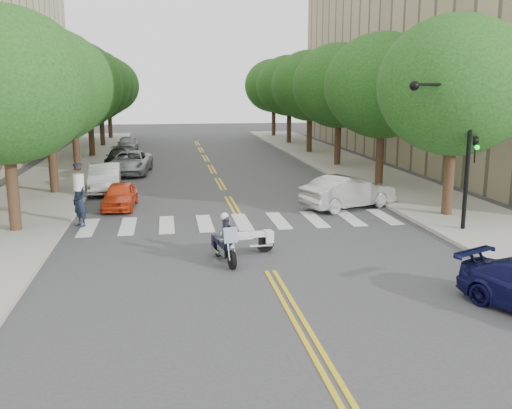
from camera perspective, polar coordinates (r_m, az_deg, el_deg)
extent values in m
plane|color=#38383A|center=(17.52, 1.43, -6.69)|extent=(140.00, 140.00, 0.00)
cube|color=#9E9991|center=(39.26, -18.41, 3.17)|extent=(5.00, 60.00, 0.15)
cube|color=#9E9991|center=(40.70, 9.05, 3.91)|extent=(5.00, 60.00, 0.15)
cylinder|color=#382316|center=(23.40, -23.14, 1.27)|extent=(0.44, 0.44, 3.32)
ellipsoid|color=#1B3E11|center=(23.07, -23.93, 10.83)|extent=(6.40, 6.40, 5.76)
cylinder|color=#382316|center=(31.13, -19.65, 3.93)|extent=(0.44, 0.44, 3.32)
ellipsoid|color=#1B3E11|center=(30.88, -20.16, 11.11)|extent=(6.40, 6.40, 5.76)
cylinder|color=#382316|center=(38.96, -17.54, 5.52)|extent=(0.44, 0.44, 3.32)
ellipsoid|color=#1B3E11|center=(38.77, -17.91, 11.25)|extent=(6.40, 6.40, 5.76)
cylinder|color=#382316|center=(46.86, -16.14, 6.57)|extent=(0.44, 0.44, 3.32)
ellipsoid|color=#1B3E11|center=(46.70, -16.42, 11.34)|extent=(6.40, 6.40, 5.76)
cylinder|color=#382316|center=(54.78, -15.14, 7.31)|extent=(0.44, 0.44, 3.32)
ellipsoid|color=#1B3E11|center=(54.64, -15.36, 11.39)|extent=(6.40, 6.40, 5.76)
cylinder|color=#382316|center=(62.73, -14.39, 7.87)|extent=(0.44, 0.44, 3.32)
ellipsoid|color=#1B3E11|center=(62.60, -14.57, 11.43)|extent=(6.40, 6.40, 5.76)
cylinder|color=#382316|center=(25.57, 18.70, 2.42)|extent=(0.44, 0.44, 3.32)
ellipsoid|color=#1B3E11|center=(25.27, 19.29, 11.18)|extent=(6.40, 6.40, 5.76)
cylinder|color=#382316|center=(32.79, 12.26, 4.71)|extent=(0.44, 0.44, 3.32)
ellipsoid|color=#1B3E11|center=(32.56, 12.57, 11.54)|extent=(6.40, 6.40, 5.76)
cylinder|color=#382316|center=(40.31, 8.17, 6.13)|extent=(0.44, 0.44, 3.32)
ellipsoid|color=#1B3E11|center=(40.12, 8.33, 11.69)|extent=(6.40, 6.40, 5.76)
cylinder|color=#382316|center=(47.98, 5.36, 7.09)|extent=(0.44, 0.44, 3.32)
ellipsoid|color=#1B3E11|center=(47.82, 5.45, 11.75)|extent=(6.40, 6.40, 5.76)
cylinder|color=#382316|center=(55.74, 3.32, 7.77)|extent=(0.44, 0.44, 3.32)
ellipsoid|color=#1B3E11|center=(55.61, 3.37, 11.78)|extent=(6.40, 6.40, 5.76)
cylinder|color=#382316|center=(63.57, 1.77, 8.27)|extent=(0.44, 0.44, 3.32)
ellipsoid|color=#1B3E11|center=(63.45, 1.80, 11.79)|extent=(6.40, 6.40, 5.76)
cylinder|color=black|center=(22.93, 20.46, 4.66)|extent=(0.16, 0.16, 6.00)
cylinder|color=black|center=(22.23, 18.19, 11.34)|extent=(2.40, 0.10, 0.10)
sphere|color=black|center=(21.75, 15.55, 11.37)|extent=(0.36, 0.36, 0.36)
imported|color=black|center=(23.04, 21.04, 5.15)|extent=(0.16, 0.20, 1.00)
sphere|color=#0CCC26|center=(22.90, 21.24, 5.35)|extent=(0.18, 0.18, 0.18)
cylinder|color=black|center=(17.62, -2.41, -5.56)|extent=(0.24, 0.61, 0.60)
cylinder|color=black|center=(18.92, -3.70, -4.35)|extent=(0.27, 0.62, 0.60)
cube|color=silver|center=(18.28, -3.12, -4.60)|extent=(0.43, 0.84, 0.28)
cube|color=black|center=(18.14, -3.05, -4.00)|extent=(0.43, 0.67, 0.19)
cube|color=black|center=(18.58, -3.49, -3.56)|extent=(0.44, 0.55, 0.14)
cube|color=black|center=(18.98, -3.83, -3.57)|extent=(0.43, 0.33, 0.40)
cube|color=#8C99A5|center=(17.51, -2.54, -3.07)|extent=(0.46, 0.22, 0.48)
cube|color=red|center=(17.73, -2.36, -3.42)|extent=(0.10, 0.10, 0.07)
cube|color=#0C26E5|center=(17.67, -3.01, -3.48)|extent=(0.10, 0.10, 0.07)
imported|color=#474C56|center=(18.16, -3.14, -3.21)|extent=(0.77, 0.65, 1.39)
sphere|color=silver|center=(18.00, -3.16, -1.22)|extent=(0.27, 0.27, 0.27)
cylinder|color=black|center=(19.07, -3.22, -4.20)|extent=(0.62, 0.20, 0.61)
cylinder|color=black|center=(19.42, 0.88, -3.89)|extent=(0.62, 0.23, 0.61)
cube|color=silver|center=(19.22, -1.02, -3.76)|extent=(0.83, 0.38, 0.28)
cube|color=silver|center=(19.14, -1.28, -3.14)|extent=(0.66, 0.39, 0.20)
cube|color=silver|center=(19.26, 0.13, -2.98)|extent=(0.53, 0.41, 0.14)
cube|color=silver|center=(19.40, 1.26, -3.20)|extent=(0.31, 0.42, 0.40)
cube|color=#8C99A5|center=(18.90, -2.91, -1.95)|extent=(0.19, 0.46, 0.49)
cube|color=red|center=(18.87, -2.38, -2.47)|extent=(0.10, 0.10, 0.07)
cube|color=#0C26E5|center=(19.07, -2.53, -2.31)|extent=(0.10, 0.10, 0.07)
imported|color=#151E30|center=(23.79, -17.21, 0.28)|extent=(0.85, 0.89, 2.05)
imported|color=#B2B2B4|center=(26.60, 9.22, 1.26)|extent=(4.87, 3.25, 1.52)
imported|color=red|center=(27.00, -13.45, 0.89)|extent=(1.62, 3.58, 1.19)
imported|color=#BEBEBE|center=(31.38, -14.88, 2.57)|extent=(1.82, 4.57, 1.48)
imported|color=#A1A3A8|center=(37.56, -12.47, 4.13)|extent=(2.86, 5.40, 1.45)
imported|color=black|center=(41.26, -13.51, 4.60)|extent=(1.83, 4.29, 1.23)
imported|color=gray|center=(50.20, -12.75, 5.94)|extent=(1.82, 4.10, 1.37)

